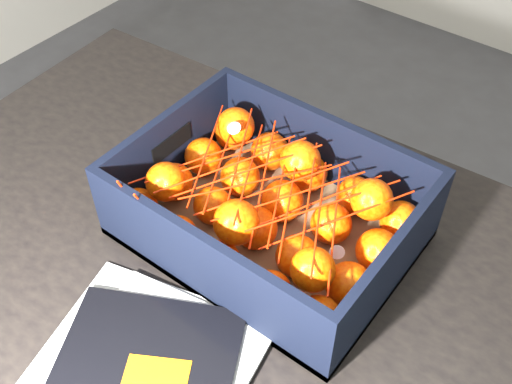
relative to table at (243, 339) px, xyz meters
The scene contains 4 objects.
table is the anchor object (origin of this frame).
produce_crate 0.18m from the table, 109.17° to the left, with size 0.38×0.29×0.13m.
clementine_heap 0.19m from the table, 108.19° to the left, with size 0.36×0.27×0.11m.
mesh_net 0.23m from the table, 113.27° to the left, with size 0.32×0.25×0.09m.
Camera 1 is at (0.35, -0.62, 1.42)m, focal length 43.14 mm.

